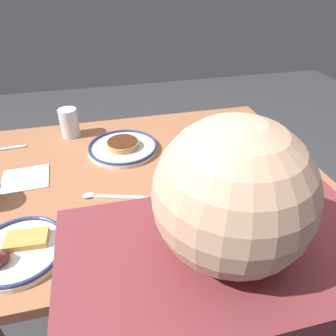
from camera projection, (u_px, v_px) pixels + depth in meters
name	position (u px, v px, depth m)	size (l,w,h in m)	color
ground_plane	(150.00, 295.00, 1.49)	(6.00, 6.00, 0.00)	#363839
dining_table	(145.00, 199.00, 1.15)	(1.22, 0.90, 0.72)	#A46845
plate_near_main	(123.00, 147.00, 1.20)	(0.27, 0.27, 0.04)	silver
plate_center_pancakes	(18.00, 250.00, 0.77)	(0.23, 0.23, 0.05)	white
drinking_glass	(70.00, 124.00, 1.28)	(0.08, 0.08, 0.12)	silver
cell_phone	(225.00, 158.00, 1.15)	(0.14, 0.07, 0.01)	black
paper_napkin	(25.00, 179.00, 1.05)	(0.15, 0.14, 0.00)	white
fork_near	(257.00, 130.00, 1.35)	(0.20, 0.03, 0.01)	silver
tea_spoon	(106.00, 196.00, 0.97)	(0.20, 0.07, 0.01)	silver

